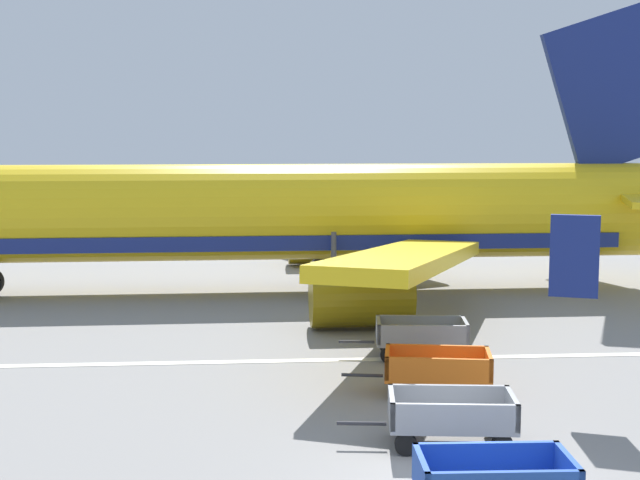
# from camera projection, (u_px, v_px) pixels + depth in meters

# --- Properties ---
(ground_plane) EXTENTS (220.00, 220.00, 0.00)m
(ground_plane) POSITION_uv_depth(u_px,v_px,m) (454.00, 477.00, 16.39)
(ground_plane) COLOR gray
(apron_stripe) EXTENTS (120.00, 0.36, 0.01)m
(apron_stripe) POSITION_uv_depth(u_px,v_px,m) (386.00, 359.00, 24.81)
(apron_stripe) COLOR silver
(apron_stripe) RESTS_ON ground
(airplane) EXTENTS (37.54, 30.29, 11.34)m
(airplane) POSITION_uv_depth(u_px,v_px,m) (290.00, 214.00, 34.78)
(airplane) COLOR yellow
(airplane) RESTS_ON ground
(baggage_cart_third_in_row) EXTENTS (3.61, 1.68, 1.07)m
(baggage_cart_third_in_row) POSITION_uv_depth(u_px,v_px,m) (451.00, 417.00, 17.93)
(baggage_cart_third_in_row) COLOR gray
(baggage_cart_third_in_row) RESTS_ON ground
(baggage_cart_fourth_in_row) EXTENTS (3.62, 1.80, 1.07)m
(baggage_cart_fourth_in_row) POSITION_uv_depth(u_px,v_px,m) (437.00, 371.00, 21.38)
(baggage_cart_fourth_in_row) COLOR orange
(baggage_cart_fourth_in_row) RESTS_ON ground
(baggage_cart_far_end) EXTENTS (3.61, 1.67, 1.07)m
(baggage_cart_far_end) POSITION_uv_depth(u_px,v_px,m) (421.00, 337.00, 24.88)
(baggage_cart_far_end) COLOR gray
(baggage_cart_far_end) RESTS_ON ground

